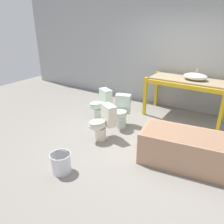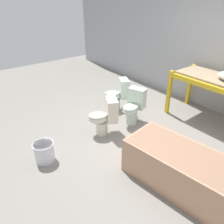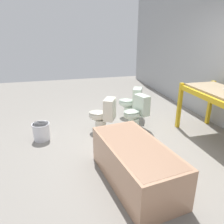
% 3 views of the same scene
% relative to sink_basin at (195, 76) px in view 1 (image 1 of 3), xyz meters
% --- Properties ---
extents(ground_plane, '(12.00, 12.00, 0.00)m').
position_rel_sink_basin_xyz_m(ground_plane, '(-0.47, -1.43, -1.04)').
color(ground_plane, gray).
extents(warehouse_wall_rear, '(10.80, 0.08, 3.20)m').
position_rel_sink_basin_xyz_m(warehouse_wall_rear, '(-0.47, 0.55, 0.56)').
color(warehouse_wall_rear, '#9EA0A3').
rests_on(warehouse_wall_rear, ground_plane).
extents(shelving_rack, '(1.80, 0.81, 0.96)m').
position_rel_sink_basin_xyz_m(shelving_rack, '(-0.17, -0.01, -0.23)').
color(shelving_rack, gold).
rests_on(shelving_rack, ground_plane).
extents(sink_basin, '(0.53, 0.38, 0.24)m').
position_rel_sink_basin_xyz_m(sink_basin, '(0.00, 0.00, 0.00)').
color(sink_basin, silver).
rests_on(sink_basin, shelving_rack).
extents(bathtub_main, '(1.57, 0.89, 0.56)m').
position_rel_sink_basin_xyz_m(bathtub_main, '(0.42, -1.89, -0.72)').
color(bathtub_main, tan).
rests_on(bathtub_main, ground_plane).
extents(toilet_near, '(0.46, 0.60, 0.71)m').
position_rel_sink_basin_xyz_m(toilet_near, '(-1.18, -1.27, -0.67)').
color(toilet_near, silver).
rests_on(toilet_near, ground_plane).
extents(toilet_far, '(0.52, 0.61, 0.71)m').
position_rel_sink_basin_xyz_m(toilet_far, '(-1.83, -1.14, -0.67)').
color(toilet_far, silver).
rests_on(toilet_far, ground_plane).
extents(toilet_extra, '(0.52, 0.61, 0.71)m').
position_rel_sink_basin_xyz_m(toilet_extra, '(-1.21, -1.96, -0.67)').
color(toilet_extra, silver).
rests_on(toilet_extra, ground_plane).
extents(bucket_white, '(0.32, 0.32, 0.32)m').
position_rel_sink_basin_xyz_m(bucket_white, '(-1.18, -3.16, -0.87)').
color(bucket_white, silver).
rests_on(bucket_white, ground_plane).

